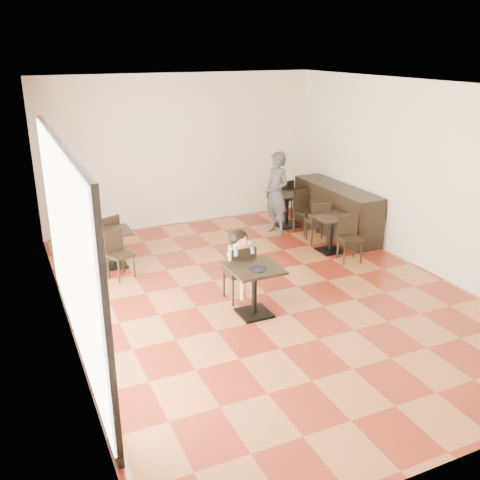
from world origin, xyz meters
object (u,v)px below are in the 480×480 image
adult_patron (277,193)px  chair_left_b (120,255)px  child_table (254,291)px  cafe_table_back (287,209)px  child_chair (239,272)px  chair_back_a (281,199)px  chair_mid_b (350,239)px  chair_back_b (306,212)px  chair_mid_a (318,222)px  child (239,265)px  cafe_table_left (114,249)px  cafe_table_mid (331,234)px  chair_left_a (107,235)px

adult_patron → chair_left_b: size_ratio=2.12×
child_table → cafe_table_back: (2.43, 3.39, -0.00)m
child_chair → child_table: bearing=90.0°
chair_back_a → child_table: bearing=46.7°
chair_mid_b → chair_back_b: (0.09, 1.69, 0.02)m
child_chair → chair_mid_a: 3.01m
child_table → child: 0.58m
child_table → chair_back_b: bearing=47.7°
chair_mid_b → chair_mid_a: bearing=102.7°
child_chair → chair_mid_b: child_chair is taller
chair_left_b → chair_back_a: chair_back_a is taller
cafe_table_back → chair_back_b: (0.15, -0.55, 0.08)m
adult_patron → child_chair: bearing=-48.4°
child_chair → cafe_table_left: 2.59m
chair_mid_a → chair_mid_b: same height
chair_mid_a → chair_mid_b: (0.00, -1.10, 0.00)m
chair_left_b → child_table: bearing=-78.0°
chair_mid_b → cafe_table_left: bearing=171.6°
cafe_table_left → chair_back_a: bearing=17.2°
child_table → child: bearing=90.0°
child_chair → adult_patron: bearing=-128.4°
adult_patron → cafe_table_back: adult_patron is taller
child → adult_patron: adult_patron is taller
child → cafe_table_left: bearing=124.7°
cafe_table_mid → chair_back_b: (0.13, 1.14, 0.10)m
child_table → chair_mid_b: size_ratio=0.89×
child → cafe_table_back: 3.74m
child → chair_mid_a: bearing=34.3°
cafe_table_mid → chair_mid_a: size_ratio=0.83×
child_table → adult_patron: adult_patron is taller
cafe_table_mid → chair_mid_b: chair_mid_b is taller
chair_mid_a → chair_back_a: chair_back_a is taller
chair_mid_b → cafe_table_mid: bearing=107.1°
cafe_table_left → cafe_table_back: bearing=10.3°
adult_patron → chair_mid_a: adult_patron is taller
child_chair → chair_back_a: bearing=-127.3°
cafe_table_mid → chair_mid_b: (0.04, -0.55, 0.07)m
cafe_table_left → chair_back_b: 4.06m
cafe_table_back → cafe_table_left: bearing=-169.7°
chair_back_a → chair_mid_b: bearing=78.1°
cafe_table_left → chair_left_b: (-0.00, -0.55, 0.07)m
child_table → cafe_table_left: child_table is taller
cafe_table_back → child_chair: bearing=-130.6°
chair_mid_a → chair_left_a: 4.08m
child_chair → chair_left_a: 3.06m
chair_mid_a → chair_left_b: size_ratio=1.05×
child_chair → chair_mid_a: bearing=-145.7°
child_chair → adult_patron: (2.01, 2.54, 0.40)m
adult_patron → cafe_table_back: size_ratio=2.29×
chair_back_a → child: bearing=42.7°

